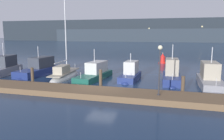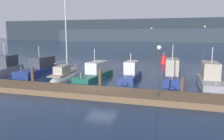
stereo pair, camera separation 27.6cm
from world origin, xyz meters
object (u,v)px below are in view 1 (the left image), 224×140
object	(u,v)px
motorboat_berth_7	(210,81)
channel_buoy	(163,59)
motorboat_berth_2	(39,71)
motorboat_berth_6	(171,78)
motorboat_berth_1	(5,70)
motorboat_berth_5	(130,77)
sailboat_berth_3	(65,76)
motorboat_berth_4	(95,76)
dock_lamppost	(160,62)

from	to	relation	value
motorboat_berth_7	channel_buoy	xyz separation A→B (m)	(-5.08, 15.36, 0.22)
motorboat_berth_2	motorboat_berth_6	size ratio (longest dim) A/B	1.30
motorboat_berth_1	motorboat_berth_5	bearing A→B (deg)	3.05
motorboat_berth_2	motorboat_berth_6	xyz separation A→B (m)	(15.56, -0.23, 0.06)
sailboat_berth_3	motorboat_berth_4	world-z (taller)	sailboat_berth_3
motorboat_berth_6	motorboat_berth_5	bearing A→B (deg)	178.27
motorboat_berth_4	sailboat_berth_3	bearing A→B (deg)	-174.01
motorboat_berth_1	motorboat_berth_6	xyz separation A→B (m)	(19.76, 0.70, 0.01)
motorboat_berth_2	motorboat_berth_7	world-z (taller)	motorboat_berth_7
motorboat_berth_1	motorboat_berth_7	size ratio (longest dim) A/B	0.97
motorboat_berth_2	sailboat_berth_3	xyz separation A→B (m)	(4.01, -1.10, -0.23)
motorboat_berth_1	motorboat_berth_5	size ratio (longest dim) A/B	1.27
motorboat_berth_1	motorboat_berth_4	distance (m)	11.63
motorboat_berth_6	motorboat_berth_4	bearing A→B (deg)	-176.39
motorboat_berth_2	sailboat_berth_3	bearing A→B (deg)	-15.36
sailboat_berth_3	dock_lamppost	bearing A→B (deg)	-29.18
motorboat_berth_2	motorboat_berth_5	world-z (taller)	motorboat_berth_2
motorboat_berth_4	channel_buoy	bearing A→B (deg)	66.63
motorboat_berth_5	sailboat_berth_3	bearing A→B (deg)	-172.17
motorboat_berth_2	motorboat_berth_1	bearing A→B (deg)	-167.58
sailboat_berth_3	motorboat_berth_7	world-z (taller)	sailboat_berth_3
motorboat_berth_2	channel_buoy	distance (m)	20.22
motorboat_berth_2	dock_lamppost	distance (m)	16.48
motorboat_berth_2	motorboat_berth_7	bearing A→B (deg)	-2.40
motorboat_berth_1	motorboat_berth_4	bearing A→B (deg)	0.90
motorboat_berth_2	dock_lamppost	xyz separation A→B (m)	(14.68, -7.06, 2.49)
motorboat_berth_1	sailboat_berth_3	bearing A→B (deg)	-1.22
channel_buoy	motorboat_berth_6	bearing A→B (deg)	-84.12
sailboat_berth_3	motorboat_berth_7	bearing A→B (deg)	1.14
motorboat_berth_5	channel_buoy	distance (m)	14.92
sailboat_berth_3	dock_lamppost	distance (m)	12.52
sailboat_berth_3	motorboat_berth_5	size ratio (longest dim) A/B	2.17
motorboat_berth_6	dock_lamppost	xyz separation A→B (m)	(-0.88, -6.83, 2.43)
motorboat_berth_1	motorboat_berth_4	xyz separation A→B (m)	(11.62, 0.18, -0.15)
motorboat_berth_5	motorboat_berth_6	distance (m)	4.28
motorboat_berth_4	motorboat_berth_7	world-z (taller)	motorboat_berth_7
motorboat_berth_2	motorboat_berth_5	bearing A→B (deg)	-0.51
channel_buoy	dock_lamppost	world-z (taller)	dock_lamppost
sailboat_berth_3	motorboat_berth_7	xyz separation A→B (m)	(15.10, 0.30, 0.24)
sailboat_berth_3	motorboat_berth_6	world-z (taller)	sailboat_berth_3
motorboat_berth_1	motorboat_berth_6	world-z (taller)	motorboat_berth_6
motorboat_berth_1	dock_lamppost	world-z (taller)	dock_lamppost
channel_buoy	dock_lamppost	bearing A→B (deg)	-88.30
motorboat_berth_1	motorboat_berth_2	world-z (taller)	motorboat_berth_1
motorboat_berth_6	dock_lamppost	bearing A→B (deg)	-97.34
motorboat_berth_1	motorboat_berth_2	size ratio (longest dim) A/B	0.90
sailboat_berth_3	motorboat_berth_5	distance (m)	7.34
sailboat_berth_3	dock_lamppost	xyz separation A→B (m)	(10.67, -5.96, 2.73)
motorboat_berth_5	channel_buoy	world-z (taller)	motorboat_berth_5
sailboat_berth_3	motorboat_berth_6	bearing A→B (deg)	4.32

